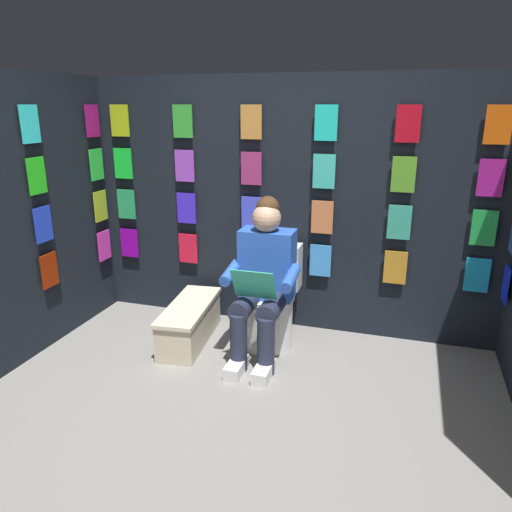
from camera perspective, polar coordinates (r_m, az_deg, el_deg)
The scene contains 6 objects.
ground_plane at distance 2.84m, azimuth -6.14°, elevation -22.60°, with size 30.00×30.00×0.00m, color gray.
display_wall_back at distance 4.00m, azimuth 3.84°, elevation 5.85°, with size 3.43×0.14×2.05m.
display_wall_right at distance 3.97m, azimuth -24.62°, elevation 4.23°, with size 0.14×1.78×2.05m.
toilet at distance 3.84m, azimuth 1.73°, elevation -5.52°, with size 0.41×0.55×0.77m.
person_reading at distance 3.54m, azimuth 0.80°, elevation -2.80°, with size 0.53×0.68×1.19m.
comic_longbox_near at distance 3.95m, azimuth -7.76°, elevation -7.72°, with size 0.39×0.86×0.31m.
Camera 1 is at (-0.91, 1.98, 1.82)m, focal length 34.22 mm.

